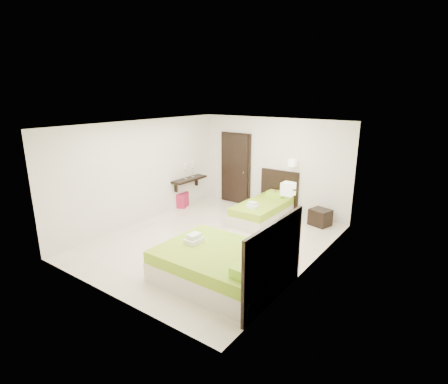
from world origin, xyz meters
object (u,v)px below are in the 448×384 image
Objects in this scene: nightstand at (320,217)px; ottoman at (180,200)px; bed_single at (264,209)px; bed_double at (224,265)px.

nightstand is 4.02m from ottoman.
bed_double is (0.98, -3.16, 0.04)m from bed_single.
nightstand is (0.37, 3.64, -0.11)m from bed_double.
nightstand reaches higher than ottoman.
nightstand is at bearing 84.19° from bed_double.
bed_double reaches higher than nightstand.
ottoman is at bearing -151.25° from nightstand.
bed_single reaches higher than ottoman.
bed_double reaches higher than bed_single.
nightstand is 1.14× the size of ottoman.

